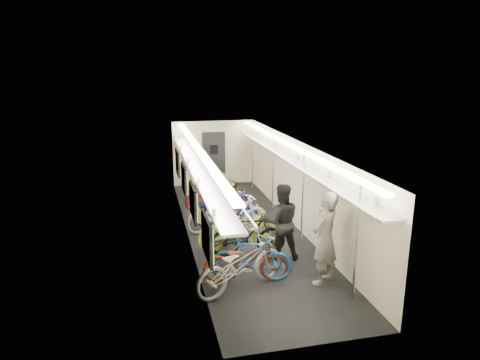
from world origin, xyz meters
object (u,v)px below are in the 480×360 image
bicycle_0 (241,265)px  passenger_mid (281,222)px  backpack (326,219)px  passenger_near (325,238)px  bicycle_1 (251,258)px

bicycle_0 → passenger_mid: bearing=-69.3°
passenger_mid → backpack: 1.27m
bicycle_0 → passenger_mid: size_ratio=1.16×
bicycle_0 → passenger_near: passenger_near is taller
bicycle_0 → bicycle_1: size_ratio=1.23×
bicycle_0 → backpack: 2.00m
passenger_mid → backpack: (0.63, -1.03, 0.39)m
passenger_near → bicycle_1: bearing=-51.4°
bicycle_0 → bicycle_1: bearing=-66.9°
bicycle_0 → passenger_mid: 1.76m
passenger_near → backpack: 0.43m
backpack → bicycle_1: bearing=161.5°
passenger_near → backpack: (0.13, 0.26, 0.31)m
backpack → passenger_near: bearing=-130.8°
bicycle_1 → passenger_near: size_ratio=0.87×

